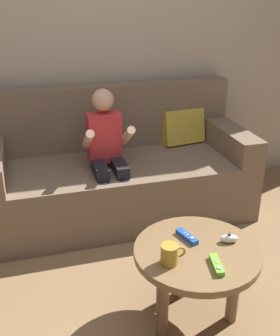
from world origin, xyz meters
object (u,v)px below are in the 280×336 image
(couch, at_px, (118,172))
(game_remote_lime_far_corner, at_px, (217,265))
(nunchuk_white, at_px, (229,238))
(coffee_mug, at_px, (170,254))
(coffee_table, at_px, (196,261))
(person_seated_on_couch, at_px, (107,152))
(game_remote_blue_near_edge, at_px, (187,237))

(couch, xyz_separation_m, game_remote_lime_far_corner, (0.13, -1.36, 0.13))
(nunchuk_white, bearing_deg, game_remote_lime_far_corner, -131.59)
(couch, bearing_deg, coffee_mug, -92.50)
(coffee_table, bearing_deg, game_remote_lime_far_corner, -79.64)
(person_seated_on_couch, relative_size, nunchuk_white, 10.02)
(coffee_table, distance_m, game_remote_blue_near_edge, 0.12)
(coffee_mug, bearing_deg, couch, 87.50)
(game_remote_blue_near_edge, relative_size, game_remote_lime_far_corner, 1.00)
(game_remote_blue_near_edge, height_order, game_remote_lime_far_corner, same)
(coffee_table, bearing_deg, game_remote_blue_near_edge, 98.79)
(game_remote_blue_near_edge, xyz_separation_m, coffee_mug, (-0.15, -0.16, 0.04))
(nunchuk_white, bearing_deg, game_remote_blue_near_edge, 156.02)
(couch, relative_size, coffee_mug, 16.06)
(nunchuk_white, relative_size, coffee_mug, 0.82)
(game_remote_blue_near_edge, relative_size, nunchuk_white, 1.50)
(couch, xyz_separation_m, coffee_table, (0.11, -1.21, 0.05))
(coffee_table, distance_m, nunchuk_white, 0.20)
(coffee_mug, bearing_deg, nunchuk_white, 13.14)
(person_seated_on_couch, bearing_deg, nunchuk_white, -69.19)
(couch, distance_m, coffee_table, 1.21)
(person_seated_on_couch, xyz_separation_m, coffee_table, (0.22, -1.02, -0.20))
(game_remote_blue_near_edge, distance_m, nunchuk_white, 0.20)
(coffee_table, height_order, coffee_mug, coffee_mug)
(game_remote_blue_near_edge, bearing_deg, nunchuk_white, -23.98)
(person_seated_on_couch, relative_size, game_remote_blue_near_edge, 6.70)
(coffee_mug, bearing_deg, person_seated_on_couch, 92.83)
(game_remote_lime_far_corner, height_order, coffee_mug, coffee_mug)
(game_remote_lime_far_corner, bearing_deg, person_seated_on_couch, 101.68)
(person_seated_on_couch, relative_size, coffee_table, 1.60)
(couch, distance_m, coffee_mug, 1.29)
(game_remote_lime_far_corner, bearing_deg, coffee_mug, 156.21)
(person_seated_on_couch, xyz_separation_m, game_remote_blue_near_edge, (0.20, -0.94, -0.11))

